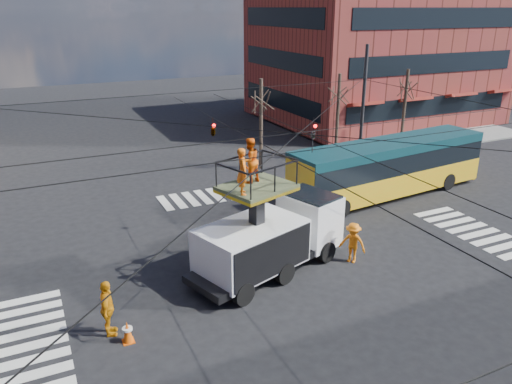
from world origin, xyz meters
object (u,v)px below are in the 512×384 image
Objects in this scene: traffic_cone at (127,332)px; utility_truck at (271,226)px; worker_ground at (107,309)px; city_bus at (389,167)px; flagger at (353,243)px.

utility_truck is at bearing 20.15° from traffic_cone.
traffic_cone is at bearing -131.11° from worker_ground.
city_bus reaches higher than flagger.
worker_ground reaches higher than flagger.
flagger is (10.27, 0.75, -0.10)m from worker_ground.
city_bus reaches higher than traffic_cone.
worker_ground reaches higher than traffic_cone.
worker_ground is (-16.90, -6.60, -0.73)m from city_bus.
utility_truck is 9.56× the size of traffic_cone.
traffic_cone is at bearing -115.47° from flagger.
traffic_cone is (-6.39, -2.34, -1.56)m from utility_truck.
traffic_cone is 1.01m from worker_ground.
flagger is at bearing -144.35° from city_bus.
flagger is (3.42, -0.92, -1.04)m from utility_truck.
traffic_cone is at bearing -178.23° from utility_truck.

